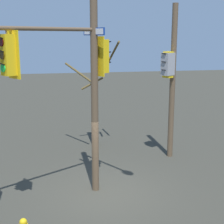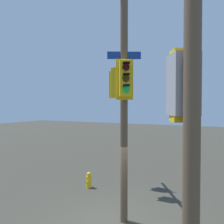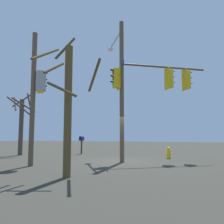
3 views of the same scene
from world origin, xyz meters
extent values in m
plane|color=#36352C|center=(0.00, 0.00, 0.00)|extent=(80.00, 80.00, 0.00)
cylinder|color=brown|center=(0.29, -0.36, 4.03)|extent=(0.25, 0.25, 8.07)
cylinder|color=brown|center=(2.57, 1.01, 5.54)|extent=(4.63, 2.82, 0.12)
cube|color=yellow|center=(2.85, 1.17, 4.84)|extent=(0.45, 0.47, 1.10)
cube|color=yellow|center=(2.71, 1.08, 4.84)|extent=(0.35, 0.48, 1.30)
cylinder|color=#2F0403|center=(2.98, 1.27, 5.18)|extent=(0.15, 0.20, 0.22)
cylinder|color=#352504|center=(2.98, 1.27, 4.84)|extent=(0.15, 0.20, 0.22)
cylinder|color=#19D147|center=(2.98, 1.27, 4.50)|extent=(0.15, 0.20, 0.22)
cube|color=black|center=(3.05, 1.31, 4.62)|extent=(0.25, 0.26, 0.06)
cylinder|color=brown|center=(2.85, 1.17, 5.47)|extent=(0.04, 0.04, 0.15)
cube|color=yellow|center=(-0.01, -0.53, 4.69)|extent=(0.45, 0.46, 1.10)
cube|color=yellow|center=(0.13, -0.44, 4.69)|extent=(0.33, 0.50, 1.30)
cylinder|color=#2F0403|center=(-0.15, -0.62, 5.03)|extent=(0.14, 0.20, 0.22)
cube|color=black|center=(-0.21, -0.66, 5.15)|extent=(0.25, 0.26, 0.06)
cylinder|color=#352504|center=(-0.15, -0.62, 4.69)|extent=(0.14, 0.20, 0.22)
cube|color=black|center=(-0.21, -0.66, 4.81)|extent=(0.25, 0.26, 0.06)
cylinder|color=#19D147|center=(-0.15, -0.62, 4.35)|extent=(0.14, 0.20, 0.22)
cube|color=black|center=(-0.21, -0.66, 4.47)|extent=(0.25, 0.26, 0.06)
cube|color=navy|center=(0.29, -0.36, 5.49)|extent=(0.55, 0.98, 0.24)
cube|color=white|center=(0.30, -0.35, 5.49)|extent=(0.49, 0.88, 0.18)
cylinder|color=brown|center=(-3.55, -3.14, 3.34)|extent=(0.25, 0.25, 6.69)
cube|color=#99999E|center=(-3.23, -2.95, 4.19)|extent=(0.62, 0.58, 0.95)
cube|color=yellow|center=(-3.25, -2.96, 4.16)|extent=(0.44, 0.46, 1.10)
cylinder|color=#2F0403|center=(-3.11, -2.88, 4.50)|extent=(0.13, 0.21, 0.22)
cube|color=black|center=(-3.04, -2.84, 4.62)|extent=(0.24, 0.26, 0.06)
cylinder|color=#352504|center=(-3.11, -2.88, 4.16)|extent=(0.13, 0.21, 0.22)
cube|color=black|center=(-3.04, -2.84, 4.28)|extent=(0.24, 0.26, 0.06)
cylinder|color=#19D147|center=(-3.11, -2.88, 3.82)|extent=(0.13, 0.21, 0.22)
cube|color=black|center=(-3.04, -2.84, 3.94)|extent=(0.24, 0.26, 0.06)
sphere|color=yellow|center=(2.61, 2.50, 0.63)|extent=(0.20, 0.20, 0.20)
cylinder|color=brown|center=(-0.43, -5.27, 2.40)|extent=(0.28, 0.28, 4.79)
cylinder|color=brown|center=(-1.37, -5.34, 4.58)|extent=(0.23, 1.93, 1.12)
cylinder|color=brown|center=(-1.05, -5.26, 4.02)|extent=(0.12, 1.28, 0.79)
cylinder|color=brown|center=(-0.72, -5.04, 4.84)|extent=(0.59, 0.71, 1.03)
cylinder|color=brown|center=(-0.39, -5.81, 3.05)|extent=(1.13, 0.18, 0.61)
cylinder|color=brown|center=(0.36, -4.74, 3.71)|extent=(1.16, 1.67, 0.84)
camera|label=1|loc=(1.91, 10.78, 5.34)|focal=54.61mm
camera|label=2|loc=(-7.15, -3.73, 3.88)|focal=39.97mm
camera|label=3|loc=(3.55, -12.62, 1.49)|focal=36.54mm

